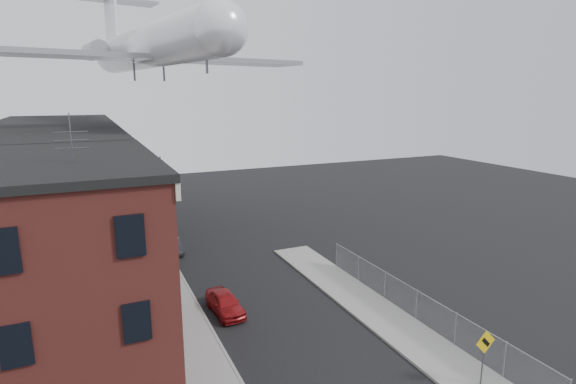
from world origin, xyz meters
name	(u,v)px	position (x,y,z in m)	size (l,w,h in m)	color
sidewalk_left	(147,249)	(-5.50, 24.00, 0.06)	(3.00, 62.00, 0.12)	gray
sidewalk_right	(384,317)	(5.50, 6.00, 0.06)	(3.00, 26.00, 0.12)	gray
curb_left	(165,246)	(-4.05, 24.00, 0.07)	(0.15, 62.00, 0.14)	gray
curb_right	(363,322)	(4.05, 6.00, 0.07)	(0.15, 26.00, 0.14)	gray
corner_building	(35,279)	(-12.00, 7.00, 5.16)	(10.31, 12.30, 12.15)	#3E1713
row_house_a	(49,223)	(-11.96, 16.50, 5.13)	(11.98, 7.00, 10.30)	slate
row_house_b	(55,199)	(-11.96, 23.50, 5.13)	(11.98, 7.00, 10.30)	gray
row_house_c	(58,182)	(-11.96, 30.50, 5.13)	(11.98, 7.00, 10.30)	slate
row_house_d	(61,170)	(-11.96, 37.50, 5.13)	(11.98, 7.00, 10.30)	gray
row_house_e	(63,161)	(-11.96, 44.50, 5.13)	(11.98, 7.00, 10.30)	slate
chainlink_fence	(417,305)	(7.00, 5.00, 1.00)	(0.06, 18.06, 1.90)	gray
warning_sign	(484,349)	(5.60, -1.03, 1.88)	(1.10, 0.11, 2.80)	#515156
utility_pole	(153,213)	(-5.60, 18.00, 4.67)	(1.80, 0.26, 9.00)	black
street_tree	(142,200)	(-5.27, 27.92, 3.45)	(3.22, 3.20, 5.20)	black
car_near	(225,303)	(-2.76, 10.47, 0.65)	(1.53, 3.79, 1.29)	maroon
car_mid	(174,246)	(-3.60, 22.34, 0.55)	(1.15, 3.31, 1.09)	black
car_far	(148,205)	(-3.60, 37.56, 0.63)	(1.76, 4.33, 1.26)	gray
airplane	(149,46)	(-3.86, 27.19, 16.73)	(25.96, 29.66, 8.52)	white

